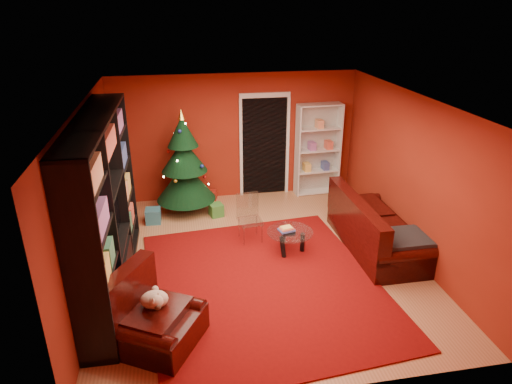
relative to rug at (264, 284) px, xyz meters
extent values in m
cube|color=#A86B44|center=(0.08, 0.68, -0.04)|extent=(5.00, 5.50, 0.05)
cube|color=silver|center=(0.08, 0.68, 2.61)|extent=(5.00, 5.50, 0.05)
cube|color=maroon|center=(0.08, 3.46, 1.29)|extent=(5.00, 0.05, 2.60)
cube|color=maroon|center=(-2.45, 0.68, 1.29)|extent=(0.05, 5.50, 2.60)
cube|color=maroon|center=(2.60, 0.68, 1.29)|extent=(0.05, 5.50, 2.60)
cube|color=#6F0908|center=(0.00, 0.00, 0.00)|extent=(3.67, 4.17, 0.02)
cube|color=#2A6B80|center=(-1.68, 2.39, 0.13)|extent=(0.29, 0.29, 0.28)
cube|color=#2F7529|center=(-0.47, 2.47, 0.11)|extent=(0.30, 0.30, 0.25)
cube|color=maroon|center=(-0.48, 3.27, 0.09)|extent=(0.24, 0.24, 0.20)
camera|label=1|loc=(-1.13, -5.61, 3.95)|focal=32.00mm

